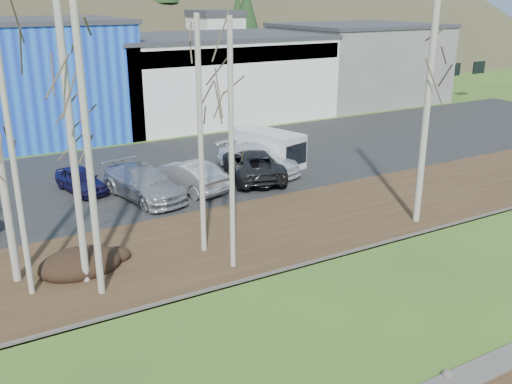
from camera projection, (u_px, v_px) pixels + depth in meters
river at (311, 329)px, 17.62m from camera, size 80.00×8.00×0.90m
far_bank_rocks at (246, 276)px, 20.98m from camera, size 80.00×0.80×0.46m
far_bank at (208, 243)px, 23.57m from camera, size 80.00×7.00×0.15m
parking_lot at (128, 177)px, 32.15m from camera, size 80.00×14.00×0.14m
building_white at (210, 76)px, 48.21m from camera, size 18.36×12.24×6.80m
building_grey at (357, 62)px, 55.75m from camera, size 14.28×12.24×7.30m
dirt_mound at (80, 263)px, 21.01m from camera, size 3.04×2.14×0.60m
birch_1 at (12, 153)px, 17.86m from camera, size 0.19×0.19×9.88m
birch_3 at (87, 138)px, 17.75m from camera, size 0.23×0.23×10.81m
birch_4 at (71, 136)px, 18.61m from camera, size 0.25×0.25×10.57m
birch_5 at (201, 139)px, 21.29m from camera, size 0.21×0.21×9.06m
birch_6 at (231, 150)px, 19.96m from camera, size 0.19×0.19×9.02m
birch_7 at (428, 99)px, 23.97m from camera, size 0.29×0.29×11.01m
car_1 at (144, 183)px, 28.41m from camera, size 3.27×5.84×1.60m
car_2 at (81, 180)px, 29.41m from camera, size 2.20×3.95×1.27m
car_3 at (187, 176)px, 29.58m from camera, size 2.94×5.04×1.57m
car_4 at (253, 164)px, 31.60m from camera, size 4.24×6.33×1.61m
car_5 at (258, 159)px, 32.66m from camera, size 3.68×5.77×1.56m
van_white at (269, 148)px, 34.05m from camera, size 3.14×4.99×2.03m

